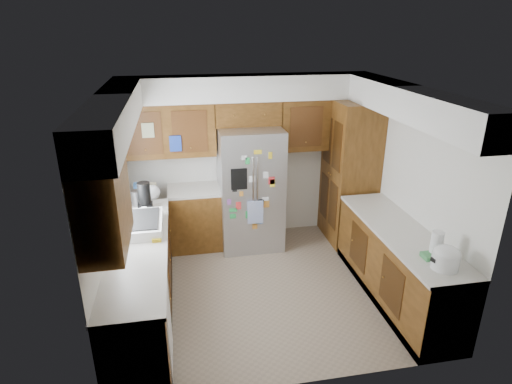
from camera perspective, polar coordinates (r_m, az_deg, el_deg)
floor at (r=5.64m, az=1.44°, el=-12.57°), size 3.60×3.60×0.00m
room_shell at (r=5.17m, az=-0.36°, el=6.57°), size 3.64×3.24×2.52m
left_counter_run at (r=5.35m, az=-13.20°, el=-9.79°), size 1.36×3.20×0.92m
right_counter_run at (r=5.51m, az=18.22°, el=-9.47°), size 0.63×2.25×0.92m
pantry at (r=6.56m, az=12.36°, el=2.55°), size 0.60×0.90×2.15m
fridge at (r=6.27m, az=-0.75°, el=0.44°), size 0.90×0.79×1.80m
bridge_cabinet at (r=6.18m, az=-1.16°, el=10.53°), size 0.96×0.34×0.35m
fridge_top_items at (r=6.10m, az=-1.56°, el=13.19°), size 0.72×0.36×0.27m
sink_assembly at (r=5.16m, az=-15.23°, el=-4.16°), size 0.52×0.73×0.37m
left_counter_clutter at (r=5.84m, az=-14.50°, el=-0.35°), size 0.38×0.87×0.38m
rice_cooker at (r=4.60m, az=23.99°, el=-7.95°), size 0.28×0.27×0.23m
paper_towel at (r=4.78m, az=22.93°, el=-6.42°), size 0.12×0.12×0.28m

